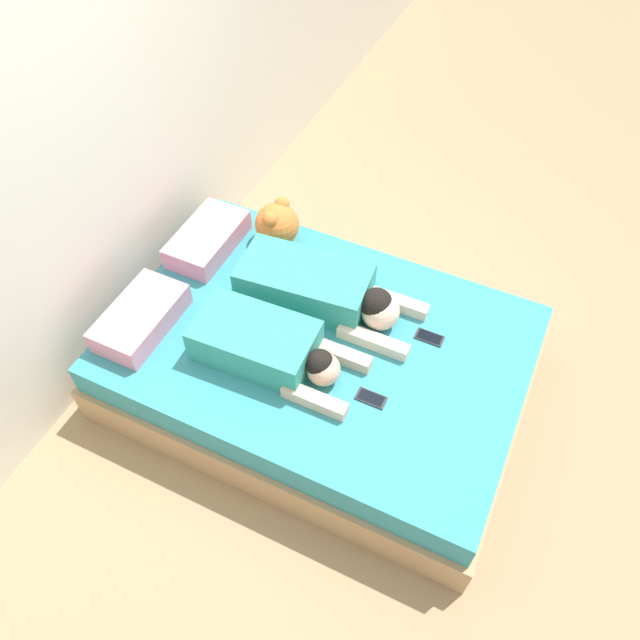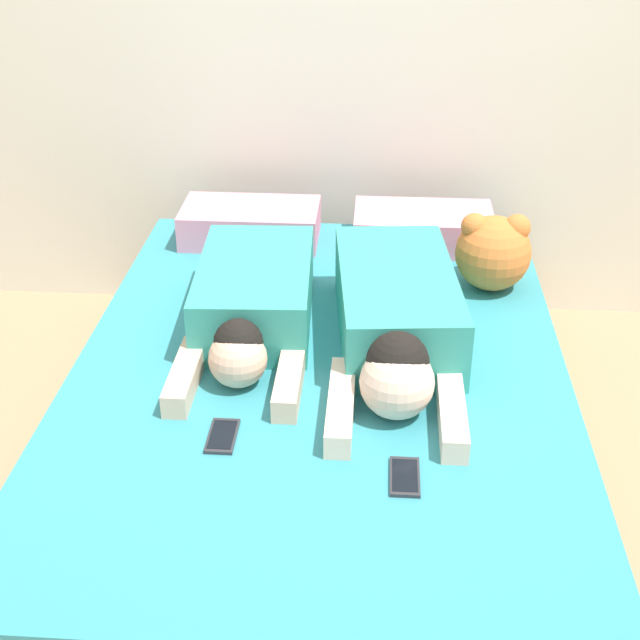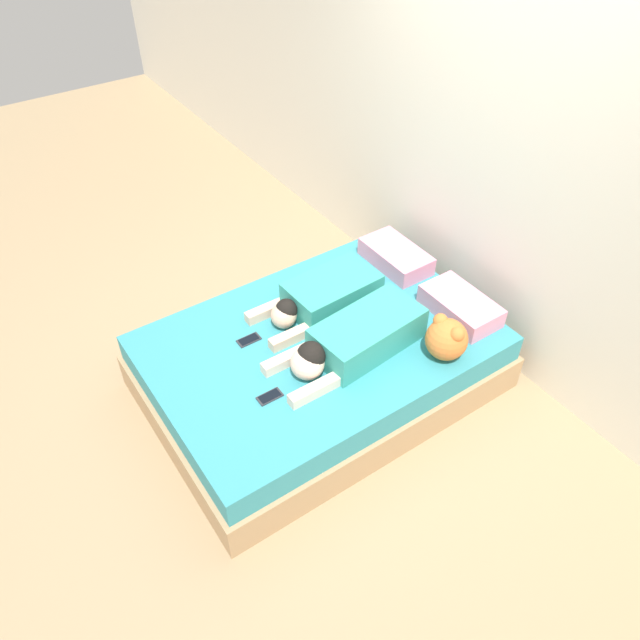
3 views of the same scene
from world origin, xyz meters
name	(u,v)px [view 2 (image 2 of 3)]	position (x,y,z in m)	size (l,w,h in m)	color
ground_plane	(320,478)	(0.00, 0.00, 0.00)	(12.00, 12.00, 0.00)	#9E8460
bed	(320,424)	(0.00, 0.00, 0.22)	(1.54, 2.20, 0.44)	tan
pillow_head_left	(251,223)	(-0.33, 0.89, 0.51)	(0.52, 0.29, 0.13)	pink
pillow_head_right	(423,228)	(0.33, 0.89, 0.51)	(0.52, 0.29, 0.13)	pink
person_left	(252,305)	(-0.23, 0.18, 0.54)	(0.38, 0.88, 0.20)	teal
person_right	(396,320)	(0.23, 0.09, 0.55)	(0.42, 1.03, 0.24)	teal
cell_phone_left	(222,436)	(-0.23, -0.39, 0.45)	(0.07, 0.15, 0.01)	#2D2D33
cell_phone_right	(405,477)	(0.25, -0.52, 0.45)	(0.07, 0.15, 0.01)	#2D2D33
plush_toy	(493,251)	(0.56, 0.54, 0.58)	(0.26, 0.26, 0.27)	orange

